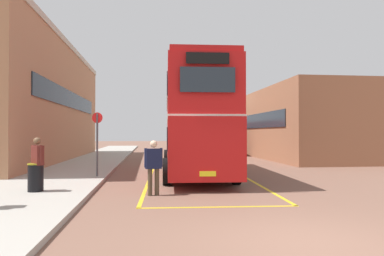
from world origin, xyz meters
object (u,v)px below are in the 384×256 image
object	(u,v)px
litter_bin	(36,177)
bus_stop_sign	(97,138)
double_decker_bus	(195,120)
single_deck_bus	(210,136)
pedestrian_boarding	(153,164)
pedestrian_waiting_near	(38,160)

from	to	relation	value
litter_bin	bus_stop_sign	bearing A→B (deg)	70.99
double_decker_bus	litter_bin	xyz separation A→B (m)	(-5.50, -5.06, -1.95)
double_decker_bus	single_deck_bus	distance (m)	16.95
pedestrian_boarding	litter_bin	size ratio (longest dim) A/B	1.98
single_deck_bus	double_decker_bus	bearing A→B (deg)	-102.01
single_deck_bus	bus_stop_sign	xyz separation A→B (m)	(-7.73, -17.89, 0.08)
pedestrian_boarding	pedestrian_waiting_near	distance (m)	3.53
pedestrian_boarding	litter_bin	xyz separation A→B (m)	(-3.56, 0.32, -0.41)
pedestrian_waiting_near	bus_stop_sign	world-z (taller)	bus_stop_sign
double_decker_bus	single_deck_bus	world-z (taller)	double_decker_bus
double_decker_bus	litter_bin	distance (m)	7.72
single_deck_bus	pedestrian_waiting_near	bearing A→B (deg)	-112.56
single_deck_bus	bus_stop_sign	distance (m)	19.49
bus_stop_sign	double_decker_bus	bearing A→B (deg)	17.51
single_deck_bus	pedestrian_boarding	distance (m)	22.62
pedestrian_boarding	single_deck_bus	bearing A→B (deg)	76.03
single_deck_bus	pedestrian_waiting_near	distance (m)	23.40
pedestrian_waiting_near	pedestrian_boarding	bearing A→B (deg)	-5.60
pedestrian_waiting_near	bus_stop_sign	size ratio (longest dim) A/B	0.62
pedestrian_boarding	pedestrian_waiting_near	size ratio (longest dim) A/B	1.03
single_deck_bus	pedestrian_boarding	bearing A→B (deg)	-103.97
double_decker_bus	single_deck_bus	xyz separation A→B (m)	(3.52, 16.56, -0.88)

